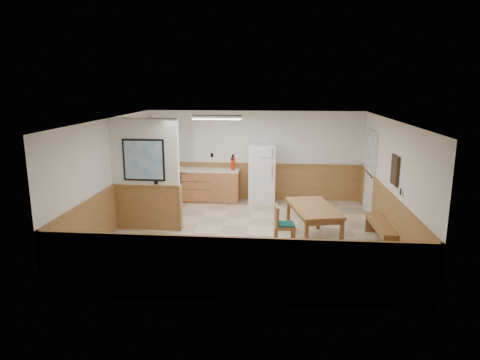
# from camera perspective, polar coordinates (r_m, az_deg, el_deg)

# --- Properties ---
(ground) EXTENTS (6.00, 6.00, 0.00)m
(ground) POSITION_cam_1_polar(r_m,az_deg,el_deg) (9.42, 0.84, -7.28)
(ground) COLOR #C4AB8C
(ground) RESTS_ON ground
(ceiling) EXTENTS (6.00, 6.00, 0.02)m
(ceiling) POSITION_cam_1_polar(r_m,az_deg,el_deg) (8.88, 0.89, 8.06)
(ceiling) COLOR silver
(ceiling) RESTS_ON back_wall
(back_wall) EXTENTS (6.00, 0.02, 2.50)m
(back_wall) POSITION_cam_1_polar(r_m,az_deg,el_deg) (12.01, 1.92, 3.26)
(back_wall) COLOR white
(back_wall) RESTS_ON ground
(right_wall) EXTENTS (0.02, 6.00, 2.50)m
(right_wall) POSITION_cam_1_polar(r_m,az_deg,el_deg) (9.35, 19.53, -0.20)
(right_wall) COLOR white
(right_wall) RESTS_ON ground
(left_wall) EXTENTS (0.02, 6.00, 2.50)m
(left_wall) POSITION_cam_1_polar(r_m,az_deg,el_deg) (9.75, -17.00, 0.50)
(left_wall) COLOR white
(left_wall) RESTS_ON ground
(wainscot_back) EXTENTS (6.00, 0.04, 1.00)m
(wainscot_back) POSITION_cam_1_polar(r_m,az_deg,el_deg) (12.13, 1.89, -0.25)
(wainscot_back) COLOR #A36A41
(wainscot_back) RESTS_ON ground
(wainscot_right) EXTENTS (0.04, 6.00, 1.00)m
(wainscot_right) POSITION_cam_1_polar(r_m,az_deg,el_deg) (9.53, 19.08, -4.60)
(wainscot_right) COLOR #A36A41
(wainscot_right) RESTS_ON ground
(wainscot_left) EXTENTS (0.04, 6.00, 1.00)m
(wainscot_left) POSITION_cam_1_polar(r_m,az_deg,el_deg) (9.92, -16.62, -3.74)
(wainscot_left) COLOR #A36A41
(wainscot_left) RESTS_ON ground
(partition_wall) EXTENTS (1.50, 0.20, 2.50)m
(partition_wall) POSITION_cam_1_polar(r_m,az_deg,el_deg) (9.68, -12.45, 0.56)
(partition_wall) COLOR white
(partition_wall) RESTS_ON ground
(kitchen_counter) EXTENTS (2.20, 0.61, 1.00)m
(kitchen_counter) POSITION_cam_1_polar(r_m,az_deg,el_deg) (11.98, -3.97, -0.63)
(kitchen_counter) COLOR #A86C3B
(kitchen_counter) RESTS_ON ground
(exterior_door) EXTENTS (0.07, 1.02, 2.15)m
(exterior_door) POSITION_cam_1_polar(r_m,az_deg,el_deg) (11.19, 16.93, 0.98)
(exterior_door) COLOR silver
(exterior_door) RESTS_ON ground
(kitchen_window) EXTENTS (0.80, 0.04, 1.00)m
(kitchen_window) POSITION_cam_1_polar(r_m,az_deg,el_deg) (12.23, -7.98, 4.74)
(kitchen_window) COLOR silver
(kitchen_window) RESTS_ON back_wall
(wall_painting) EXTENTS (0.04, 0.50, 0.60)m
(wall_painting) POSITION_cam_1_polar(r_m,az_deg,el_deg) (8.99, 19.92, 1.24)
(wall_painting) COLOR #302213
(wall_painting) RESTS_ON right_wall
(fluorescent_fixture) EXTENTS (1.20, 0.30, 0.09)m
(fluorescent_fixture) POSITION_cam_1_polar(r_m,az_deg,el_deg) (10.26, -3.08, 8.37)
(fluorescent_fixture) COLOR silver
(fluorescent_fixture) RESTS_ON ceiling
(refrigerator) EXTENTS (0.74, 0.73, 1.62)m
(refrigerator) POSITION_cam_1_polar(r_m,az_deg,el_deg) (11.72, 2.92, 0.82)
(refrigerator) COLOR white
(refrigerator) RESTS_ON ground
(dining_table) EXTENTS (1.13, 1.76, 0.75)m
(dining_table) POSITION_cam_1_polar(r_m,az_deg,el_deg) (8.97, 9.75, -4.10)
(dining_table) COLOR brown
(dining_table) RESTS_ON ground
(dining_bench) EXTENTS (0.38, 1.53, 0.45)m
(dining_bench) POSITION_cam_1_polar(r_m,az_deg,el_deg) (9.27, 18.34, -6.05)
(dining_bench) COLOR brown
(dining_bench) RESTS_ON ground
(dining_chair) EXTENTS (0.60, 0.45, 0.85)m
(dining_chair) POSITION_cam_1_polar(r_m,az_deg,el_deg) (8.67, 5.46, -5.66)
(dining_chair) COLOR brown
(dining_chair) RESTS_ON ground
(fire_extinguisher) EXTENTS (0.14, 0.14, 0.44)m
(fire_extinguisher) POSITION_cam_1_polar(r_m,az_deg,el_deg) (11.72, -0.94, 2.26)
(fire_extinguisher) COLOR red
(fire_extinguisher) RESTS_ON kitchen_counter
(soap_bottle) EXTENTS (0.08, 0.08, 0.21)m
(soap_bottle) POSITION_cam_1_polar(r_m,az_deg,el_deg) (12.02, -8.74, 1.94)
(soap_bottle) COLOR #178331
(soap_bottle) RESTS_ON kitchen_counter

